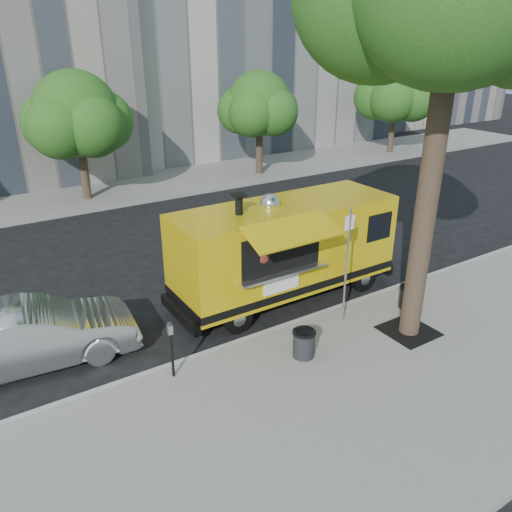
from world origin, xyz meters
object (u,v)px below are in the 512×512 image
at_px(far_tree_b, 76,114).
at_px(far_tree_c, 259,104).
at_px(far_tree_d, 396,90).
at_px(trash_bin_right, 408,296).
at_px(parking_meter, 171,343).
at_px(trash_bin_left, 304,343).
at_px(sedan, 32,336).
at_px(food_truck, 285,248).
at_px(sign_post, 347,260).

xyz_separation_m(far_tree_b, far_tree_c, (9.00, -0.30, -0.12)).
relative_size(far_tree_d, trash_bin_right, 9.33).
relative_size(parking_meter, trash_bin_left, 2.09).
relative_size(parking_meter, sedan, 0.30).
xyz_separation_m(far_tree_b, food_truck, (2.18, -12.19, -2.31)).
relative_size(food_truck, trash_bin_right, 10.86).
distance_m(sedan, trash_bin_right, 9.28).
xyz_separation_m(sedan, trash_bin_left, (5.12, -3.14, -0.25)).
height_order(far_tree_b, far_tree_d, far_tree_d).
bearing_deg(food_truck, sedan, 176.48).
bearing_deg(trash_bin_left, trash_bin_right, 4.69).
relative_size(sign_post, sedan, 0.67).
bearing_deg(sedan, far_tree_c, -43.53).
bearing_deg(food_truck, trash_bin_left, -117.01).
height_order(far_tree_c, parking_meter, far_tree_c).
height_order(far_tree_c, far_tree_d, far_tree_d).
distance_m(sign_post, parking_meter, 4.64).
xyz_separation_m(food_truck, sedan, (-6.51, 0.40, -0.78)).
height_order(sign_post, sedan, sign_post).
bearing_deg(trash_bin_right, sedan, 162.20).
bearing_deg(trash_bin_right, parking_meter, 174.87).
relative_size(sign_post, trash_bin_right, 4.96).
distance_m(far_tree_d, sign_post, 21.79).
height_order(trash_bin_left, trash_bin_right, trash_bin_left).
distance_m(far_tree_d, trash_bin_left, 23.74).
bearing_deg(parking_meter, sign_post, -2.52).
height_order(parking_meter, trash_bin_left, parking_meter).
distance_m(parking_meter, trash_bin_left, 2.96).
xyz_separation_m(far_tree_c, food_truck, (-6.82, -11.89, -2.20)).
bearing_deg(trash_bin_right, far_tree_b, 107.09).
bearing_deg(sedan, far_tree_d, -57.67).
height_order(far_tree_c, food_truck, far_tree_c).
bearing_deg(sedan, parking_meter, -128.27).
distance_m(parking_meter, sedan, 3.25).
height_order(far_tree_c, trash_bin_left, far_tree_c).
xyz_separation_m(trash_bin_left, trash_bin_right, (3.72, 0.31, -0.02)).
bearing_deg(trash_bin_left, far_tree_c, 60.69).
distance_m(food_truck, trash_bin_right, 3.53).
xyz_separation_m(far_tree_c, far_tree_d, (10.00, 0.20, 0.17)).
bearing_deg(far_tree_b, food_truck, -79.87).
height_order(far_tree_d, sedan, far_tree_d).
distance_m(far_tree_c, parking_meter, 17.82).
bearing_deg(parking_meter, trash_bin_left, -17.71).
bearing_deg(trash_bin_right, sign_post, 168.88).
xyz_separation_m(far_tree_d, sedan, (-23.33, -11.70, -3.15)).
distance_m(far_tree_c, far_tree_d, 10.00).
bearing_deg(far_tree_b, far_tree_c, -1.91).
xyz_separation_m(far_tree_d, parking_meter, (-21.00, -13.95, -2.91)).
relative_size(far_tree_b, sign_post, 1.83).
bearing_deg(far_tree_d, food_truck, -144.29).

